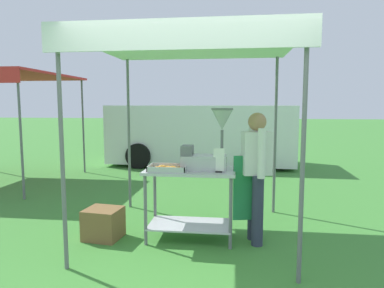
% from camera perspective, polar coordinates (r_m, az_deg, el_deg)
% --- Properties ---
extents(ground_plane, '(70.00, 70.00, 0.00)m').
position_cam_1_polar(ground_plane, '(9.27, 4.55, -4.15)').
color(ground_plane, '#3D7F33').
extents(stall_canopy, '(2.55, 2.42, 2.48)m').
position_cam_1_polar(stall_canopy, '(4.40, -0.17, 15.35)').
color(stall_canopy, slate).
rests_on(stall_canopy, ground).
extents(donut_cart, '(1.13, 0.61, 0.90)m').
position_cam_1_polar(donut_cart, '(4.38, -0.33, -7.70)').
color(donut_cart, '#B7B7BC').
rests_on(donut_cart, ground).
extents(donut_tray, '(0.46, 0.32, 0.07)m').
position_cam_1_polar(donut_tray, '(4.24, -3.98, -4.13)').
color(donut_tray, '#B7B7BC').
rests_on(donut_tray, donut_cart).
extents(donut_fryer, '(0.63, 0.28, 0.76)m').
position_cam_1_polar(donut_fryer, '(4.25, 2.83, -0.43)').
color(donut_fryer, '#B7B7BC').
rests_on(donut_fryer, donut_cart).
extents(menu_sign, '(0.13, 0.05, 0.29)m').
position_cam_1_polar(menu_sign, '(4.13, 4.46, -2.97)').
color(menu_sign, black).
rests_on(menu_sign, donut_cart).
extents(vendor, '(0.46, 0.54, 1.61)m').
position_cam_1_polar(vendor, '(4.29, 10.48, -4.35)').
color(vendor, '#2D3347').
rests_on(vendor, ground).
extents(supply_crate, '(0.48, 0.45, 0.39)m').
position_cam_1_polar(supply_crate, '(4.66, -14.43, -12.60)').
color(supply_crate, brown).
rests_on(supply_crate, ground).
extents(van_white, '(5.18, 2.23, 1.69)m').
position_cam_1_polar(van_white, '(9.93, 1.50, 1.69)').
color(van_white, white).
rests_on(van_white, ground).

